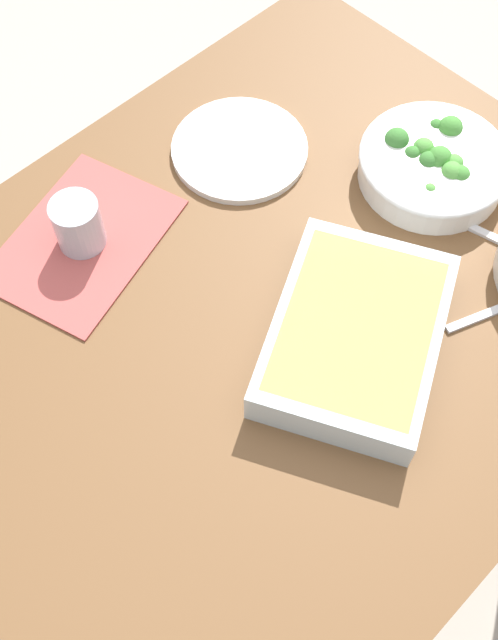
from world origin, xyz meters
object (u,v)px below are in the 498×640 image
(drink_cup, at_px, (79,226))
(broccoli_bowl, at_px, (433,164))
(fork_on_table, at_px, (463,223))
(baking_dish, at_px, (356,334))
(side_plate, at_px, (240,149))

(drink_cup, bearing_deg, broccoli_bowl, -31.06)
(drink_cup, distance_m, fork_on_table, 0.58)
(baking_dish, xyz_separation_m, side_plate, (0.13, 0.37, -0.03))
(drink_cup, xyz_separation_m, fork_on_table, (0.43, -0.38, -0.04))
(side_plate, bearing_deg, broccoli_bowl, -54.28)
(broccoli_bowl, xyz_separation_m, drink_cup, (-0.47, 0.28, 0.01))
(broccoli_bowl, distance_m, baking_dish, 0.33)
(baking_dish, distance_m, fork_on_table, 0.28)
(broccoli_bowl, bearing_deg, fork_on_table, -110.89)
(baking_dish, bearing_deg, side_plate, 69.98)
(broccoli_bowl, bearing_deg, baking_dish, -159.27)
(broccoli_bowl, relative_size, side_plate, 1.07)
(broccoli_bowl, distance_m, fork_on_table, 0.10)
(drink_cup, bearing_deg, fork_on_table, -41.04)
(baking_dish, relative_size, fork_on_table, 2.08)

